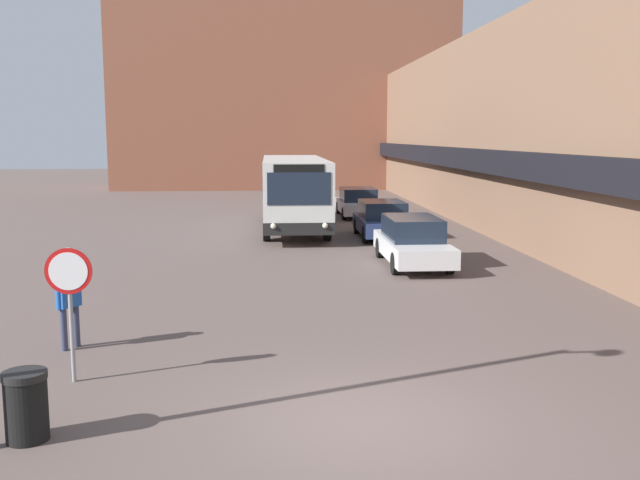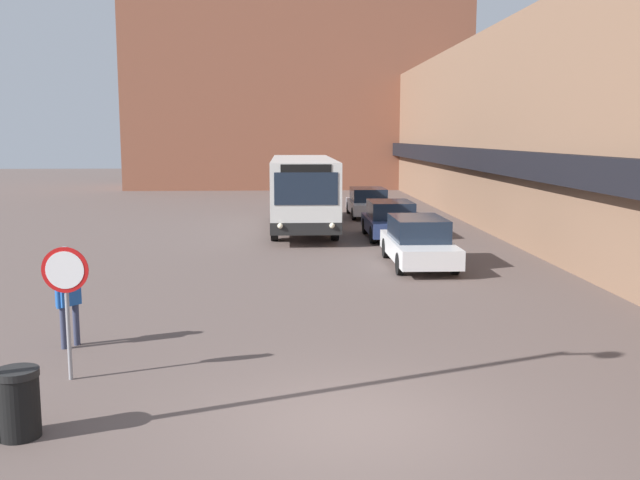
{
  "view_description": "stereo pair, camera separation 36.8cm",
  "coord_description": "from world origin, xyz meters",
  "px_view_note": "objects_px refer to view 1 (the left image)",
  "views": [
    {
      "loc": [
        -1.28,
        -9.6,
        4.04
      ],
      "look_at": [
        -0.2,
        5.47,
        1.82
      ],
      "focal_mm": 40.0,
      "sensor_mm": 36.0,
      "label": 1
    },
    {
      "loc": [
        -0.91,
        -9.63,
        4.04
      ],
      "look_at": [
        -0.2,
        5.47,
        1.82
      ],
      "focal_mm": 40.0,
      "sensor_mm": 36.0,
      "label": 2
    }
  ],
  "objects_px": {
    "parked_car_middle": "(382,219)",
    "trash_bin": "(26,406)",
    "city_bus": "(294,190)",
    "parked_car_front": "(413,241)",
    "parked_car_back": "(358,202)",
    "stop_sign": "(69,286)",
    "pedestrian": "(69,298)"
  },
  "relations": [
    {
      "from": "parked_car_middle",
      "to": "trash_bin",
      "type": "distance_m",
      "value": 20.11
    },
    {
      "from": "city_bus",
      "to": "parked_car_front",
      "type": "distance_m",
      "value": 9.56
    },
    {
      "from": "parked_car_back",
      "to": "stop_sign",
      "type": "xyz_separation_m",
      "value": [
        -7.74,
        -24.0,
        0.92
      ]
    },
    {
      "from": "parked_car_front",
      "to": "parked_car_middle",
      "type": "relative_size",
      "value": 1.1
    },
    {
      "from": "parked_car_middle",
      "to": "pedestrian",
      "type": "height_order",
      "value": "pedestrian"
    },
    {
      "from": "parked_car_middle",
      "to": "trash_bin",
      "type": "xyz_separation_m",
      "value": [
        -7.74,
        -18.56,
        -0.26
      ]
    },
    {
      "from": "parked_car_front",
      "to": "parked_car_back",
      "type": "relative_size",
      "value": 1.05
    },
    {
      "from": "parked_car_back",
      "to": "stop_sign",
      "type": "distance_m",
      "value": 25.24
    },
    {
      "from": "city_bus",
      "to": "trash_bin",
      "type": "height_order",
      "value": "city_bus"
    },
    {
      "from": "parked_car_middle",
      "to": "stop_sign",
      "type": "distance_m",
      "value": 18.05
    },
    {
      "from": "parked_car_middle",
      "to": "stop_sign",
      "type": "relative_size",
      "value": 1.93
    },
    {
      "from": "stop_sign",
      "to": "pedestrian",
      "type": "xyz_separation_m",
      "value": [
        -0.56,
        1.91,
        -0.63
      ]
    },
    {
      "from": "trash_bin",
      "to": "parked_car_middle",
      "type": "bearing_deg",
      "value": 67.37
    },
    {
      "from": "stop_sign",
      "to": "pedestrian",
      "type": "height_order",
      "value": "stop_sign"
    },
    {
      "from": "trash_bin",
      "to": "parked_car_back",
      "type": "bearing_deg",
      "value": 73.6
    },
    {
      "from": "parked_car_middle",
      "to": "trash_bin",
      "type": "bearing_deg",
      "value": -112.63
    },
    {
      "from": "stop_sign",
      "to": "trash_bin",
      "type": "xyz_separation_m",
      "value": [
        0.0,
        -2.28,
        -1.15
      ]
    },
    {
      "from": "parked_car_front",
      "to": "pedestrian",
      "type": "bearing_deg",
      "value": -134.81
    },
    {
      "from": "pedestrian",
      "to": "parked_car_back",
      "type": "bearing_deg",
      "value": 15.09
    },
    {
      "from": "parked_car_middle",
      "to": "parked_car_back",
      "type": "distance_m",
      "value": 7.72
    },
    {
      "from": "parked_car_middle",
      "to": "parked_car_back",
      "type": "xyz_separation_m",
      "value": [
        0.0,
        7.72,
        -0.03
      ]
    },
    {
      "from": "parked_car_middle",
      "to": "city_bus",
      "type": "bearing_deg",
      "value": 140.04
    },
    {
      "from": "pedestrian",
      "to": "trash_bin",
      "type": "distance_m",
      "value": 4.26
    },
    {
      "from": "stop_sign",
      "to": "pedestrian",
      "type": "bearing_deg",
      "value": 106.31
    },
    {
      "from": "trash_bin",
      "to": "city_bus",
      "type": "bearing_deg",
      "value": 78.6
    },
    {
      "from": "parked_car_front",
      "to": "pedestrian",
      "type": "distance_m",
      "value": 11.77
    },
    {
      "from": "parked_car_front",
      "to": "parked_car_back",
      "type": "bearing_deg",
      "value": 90.0
    },
    {
      "from": "parked_car_front",
      "to": "parked_car_middle",
      "type": "bearing_deg",
      "value": 90.0
    },
    {
      "from": "city_bus",
      "to": "pedestrian",
      "type": "distance_m",
      "value": 17.92
    },
    {
      "from": "city_bus",
      "to": "stop_sign",
      "type": "distance_m",
      "value": 19.62
    },
    {
      "from": "trash_bin",
      "to": "parked_car_front",
      "type": "bearing_deg",
      "value": 58.34
    },
    {
      "from": "city_bus",
      "to": "parked_car_back",
      "type": "height_order",
      "value": "city_bus"
    }
  ]
}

